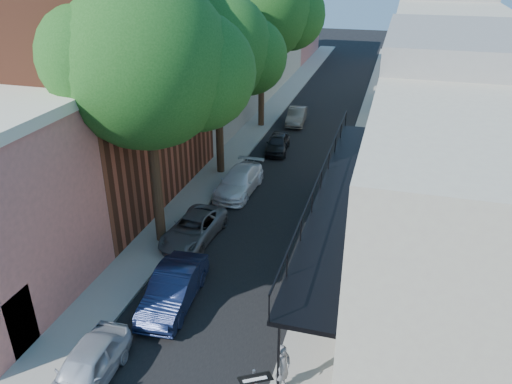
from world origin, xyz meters
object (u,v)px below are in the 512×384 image
Objects in this scene: parked_car_c at (194,229)px; oak_near at (158,65)px; pedestrian at (283,368)px; parked_car_d at (239,181)px; parked_car_e at (278,143)px; parked_car_b at (173,289)px; oak_mid at (225,51)px; parked_car_a at (86,368)px; oak_far at (269,9)px; parked_car_f at (297,116)px.

oak_near is at bearing -160.13° from parked_car_c.
pedestrian is at bearing -47.70° from parked_car_c.
parked_car_d is at bearing 43.53° from pedestrian.
parked_car_c is at bearing 59.05° from pedestrian.
parked_car_e is (1.04, 11.79, -0.00)m from parked_car_c.
parked_car_b is at bearing -95.87° from parked_car_e.
oak_mid is 17.61m from pedestrian.
parked_car_d is at bearing 85.93° from parked_car_a.
oak_far is 22.59m from parked_car_b.
parked_car_a is 8.69m from parked_car_c.
parked_car_a is (1.04, -8.42, -7.25)m from oak_near.
oak_far is at bearing 91.41° from parked_car_b.
parked_car_b is at bearing -84.73° from oak_far.
oak_far is at bearing 89.96° from oak_near.
oak_far is at bearing 36.21° from pedestrian.
oak_near is 11.16m from parked_car_a.
oak_far is 3.24× the size of parked_car_a.
parked_car_f is at bearing 86.14° from parked_car_b.
parked_car_b is at bearing -80.57° from oak_mid.
parked_car_f is (0.93, 26.52, -0.03)m from parked_car_a.
parked_car_a is 20.49m from parked_car_e.
parked_car_a is 0.88× the size of parked_car_b.
parked_car_c and parked_car_e have the same top height.
oak_mid reaches higher than parked_car_a.
oak_far reaches higher than parked_car_d.
pedestrian reaches higher than parked_car_b.
parked_car_c is 0.94× the size of parked_car_d.
parked_car_f is 2.25× the size of pedestrian.
oak_mid is at bearing 44.93° from pedestrian.
parked_car_d is (0.36, 14.00, 0.01)m from parked_car_a.
parked_car_c is (-0.11, 8.69, -0.05)m from parked_car_a.
pedestrian is at bearing -74.33° from oak_far.
oak_far is (0.06, 9.04, 1.20)m from oak_mid.
parked_car_f is at bearing 29.37° from oak_far.
pedestrian is (5.37, -12.65, 0.28)m from parked_car_d.
parked_car_c is (0.93, 0.27, -7.30)m from oak_near.
oak_near reaches higher than parked_car_c.
parked_car_c is at bearing -86.86° from oak_far.
oak_near is 2.73× the size of parked_car_b.
parked_car_a is at bearing -89.42° from parked_car_d.
oak_far reaches higher than parked_car_e.
parked_car_b reaches higher than parked_car_f.
pedestrian reaches higher than parked_car_e.
oak_mid reaches higher than parked_car_d.
parked_car_d reaches higher than parked_car_c.
parked_car_b is (0.93, 4.23, 0.06)m from parked_car_a.
parked_car_a is 1.09× the size of parked_car_e.
parked_car_c is (-1.04, 4.46, -0.11)m from parked_car_b.
oak_near is 1.12× the size of oak_mid.
parked_car_b reaches higher than parked_car_a.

